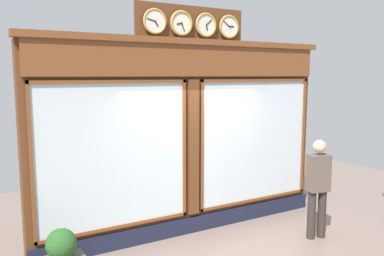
# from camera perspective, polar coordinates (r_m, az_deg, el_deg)

# --- Properties ---
(shop_facade) EXTENTS (5.55, 0.42, 3.88)m
(shop_facade) POSITION_cam_1_polar(r_m,az_deg,el_deg) (6.85, -0.52, -1.14)
(shop_facade) COLOR #5B3319
(shop_facade) RESTS_ON ground_plane
(pedestrian) EXTENTS (0.40, 0.30, 1.69)m
(pedestrian) POSITION_cam_1_polar(r_m,az_deg,el_deg) (7.00, 17.75, -7.80)
(pedestrian) COLOR #312A24
(pedestrian) RESTS_ON ground_plane
(planter_shrub) EXTENTS (0.38, 0.38, 0.38)m
(planter_shrub) POSITION_cam_1_polar(r_m,az_deg,el_deg) (5.35, -18.42, -15.60)
(planter_shrub) COLOR #285623
(planter_shrub) RESTS_ON planter_box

